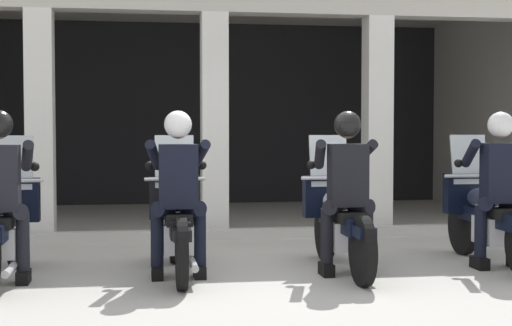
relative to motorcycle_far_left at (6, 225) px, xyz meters
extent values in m
plane|color=#A8A59E|center=(2.42, 3.03, -0.50)|extent=(80.00, 80.00, 0.00)
cube|color=black|center=(2.26, 7.12, 1.19)|extent=(10.03, 0.24, 3.38)
cube|color=#BCB7AD|center=(2.26, 4.86, 2.96)|extent=(10.03, 4.92, 0.16)
cube|color=#BCB7AD|center=(7.17, 4.86, 1.19)|extent=(0.30, 4.92, 3.38)
cube|color=silver|center=(0.00, 2.75, 0.97)|extent=(0.35, 0.36, 2.94)
cube|color=silver|center=(2.26, 2.75, 0.97)|extent=(0.35, 0.36, 2.94)
cube|color=silver|center=(4.51, 2.75, 0.97)|extent=(0.35, 0.36, 2.94)
cube|color=#B7B5AD|center=(2.26, 2.25, -0.44)|extent=(9.63, 0.24, 0.12)
cylinder|color=black|center=(0.00, 0.58, -0.18)|extent=(0.09, 0.64, 0.64)
cube|color=black|center=(0.00, 0.58, 0.03)|extent=(0.14, 0.44, 0.08)
cube|color=silver|center=(0.00, -0.17, -0.13)|extent=(0.28, 0.44, 0.28)
cube|color=black|center=(0.00, -0.12, 0.00)|extent=(0.18, 1.24, 0.16)
ellipsoid|color=#B2B2B7|center=(0.00, 0.10, 0.18)|extent=(0.26, 0.48, 0.22)
cube|color=black|center=(0.00, -0.30, 0.07)|extent=(0.24, 0.52, 0.10)
cylinder|color=silver|center=(0.00, 0.52, 0.06)|extent=(0.05, 0.24, 0.53)
cube|color=black|center=(0.00, 0.46, 0.20)|extent=(0.52, 0.16, 0.44)
sphere|color=silver|center=(0.00, 0.56, 0.22)|extent=(0.18, 0.18, 0.18)
cube|color=silver|center=(0.00, 0.44, 0.57)|extent=(0.40, 0.14, 0.54)
cylinder|color=silver|center=(0.00, 0.36, 0.40)|extent=(0.62, 0.04, 0.04)
cylinder|color=silver|center=(0.12, -0.52, -0.32)|extent=(0.07, 0.55, 0.07)
cube|color=black|center=(0.00, -0.20, 0.49)|extent=(0.05, 0.02, 0.32)
cylinder|color=black|center=(0.14, -0.30, 0.16)|extent=(0.26, 0.29, 0.17)
cylinder|color=black|center=(0.20, -0.30, -0.12)|extent=(0.12, 0.12, 0.53)
cube|color=black|center=(0.20, -0.29, -0.44)|extent=(0.11, 0.26, 0.12)
cylinder|color=black|center=(0.22, -0.09, 0.66)|extent=(0.19, 0.48, 0.31)
sphere|color=black|center=(0.26, 0.12, 0.55)|extent=(0.09, 0.09, 0.09)
cylinder|color=black|center=(1.61, 0.60, -0.18)|extent=(0.09, 0.64, 0.64)
cylinder|color=black|center=(1.61, -0.80, -0.18)|extent=(0.09, 0.64, 0.64)
cube|color=black|center=(1.61, 0.60, 0.03)|extent=(0.14, 0.44, 0.08)
cube|color=silver|center=(1.61, -0.15, -0.13)|extent=(0.28, 0.44, 0.28)
cube|color=black|center=(1.61, -0.10, 0.00)|extent=(0.18, 1.24, 0.16)
ellipsoid|color=black|center=(1.61, 0.12, 0.18)|extent=(0.26, 0.48, 0.22)
cube|color=black|center=(1.61, -0.28, 0.07)|extent=(0.24, 0.52, 0.10)
cube|color=black|center=(1.61, -0.74, 0.00)|extent=(0.16, 0.48, 0.10)
cylinder|color=silver|center=(1.61, 0.54, 0.06)|extent=(0.05, 0.24, 0.53)
cube|color=black|center=(1.61, 0.48, 0.20)|extent=(0.52, 0.16, 0.44)
sphere|color=silver|center=(1.61, 0.58, 0.22)|extent=(0.18, 0.18, 0.18)
cube|color=silver|center=(1.61, 0.46, 0.57)|extent=(0.40, 0.14, 0.54)
cylinder|color=silver|center=(1.61, 0.38, 0.40)|extent=(0.62, 0.04, 0.04)
cylinder|color=silver|center=(1.73, -0.50, -0.32)|extent=(0.07, 0.55, 0.07)
cube|color=black|center=(1.61, -0.30, 0.47)|extent=(0.36, 0.22, 0.60)
cube|color=black|center=(1.61, -0.18, 0.49)|extent=(0.05, 0.02, 0.32)
sphere|color=#936B51|center=(1.61, -0.28, 0.92)|extent=(0.21, 0.21, 0.21)
sphere|color=silver|center=(1.61, -0.28, 0.95)|extent=(0.26, 0.26, 0.26)
cylinder|color=black|center=(1.75, -0.28, 0.16)|extent=(0.26, 0.29, 0.17)
cylinder|color=black|center=(1.81, -0.28, -0.12)|extent=(0.12, 0.12, 0.53)
cube|color=black|center=(1.81, -0.27, -0.44)|extent=(0.11, 0.26, 0.12)
cylinder|color=black|center=(1.47, -0.28, 0.16)|extent=(0.26, 0.29, 0.17)
cylinder|color=black|center=(1.41, -0.28, -0.12)|extent=(0.12, 0.12, 0.53)
cube|color=black|center=(1.41, -0.27, -0.44)|extent=(0.11, 0.26, 0.12)
cylinder|color=black|center=(1.83, -0.07, 0.66)|extent=(0.19, 0.48, 0.31)
sphere|color=black|center=(1.87, 0.14, 0.55)|extent=(0.09, 0.09, 0.09)
cylinder|color=black|center=(1.39, -0.07, 0.66)|extent=(0.19, 0.48, 0.31)
sphere|color=black|center=(1.35, 0.14, 0.55)|extent=(0.09, 0.09, 0.09)
cylinder|color=black|center=(3.23, 0.52, -0.18)|extent=(0.09, 0.64, 0.64)
cylinder|color=black|center=(3.23, -0.88, -0.18)|extent=(0.09, 0.64, 0.64)
cube|color=black|center=(3.23, 0.52, 0.03)|extent=(0.14, 0.44, 0.08)
cube|color=silver|center=(3.23, -0.23, -0.13)|extent=(0.28, 0.44, 0.28)
cube|color=black|center=(3.23, -0.18, 0.00)|extent=(0.18, 1.24, 0.16)
ellipsoid|color=#B2B2B7|center=(3.23, 0.04, 0.18)|extent=(0.26, 0.48, 0.22)
cube|color=black|center=(3.23, -0.36, 0.07)|extent=(0.24, 0.52, 0.10)
cube|color=black|center=(3.23, -0.82, 0.00)|extent=(0.16, 0.48, 0.10)
cylinder|color=silver|center=(3.23, 0.46, 0.06)|extent=(0.05, 0.24, 0.53)
cube|color=black|center=(3.23, 0.40, 0.20)|extent=(0.52, 0.16, 0.44)
sphere|color=silver|center=(3.23, 0.50, 0.22)|extent=(0.18, 0.18, 0.18)
cube|color=silver|center=(3.23, 0.38, 0.57)|extent=(0.40, 0.14, 0.54)
cylinder|color=silver|center=(3.23, 0.30, 0.40)|extent=(0.62, 0.04, 0.04)
cylinder|color=silver|center=(3.35, -0.58, -0.32)|extent=(0.07, 0.55, 0.07)
cube|color=black|center=(3.23, -0.38, 0.47)|extent=(0.36, 0.22, 0.60)
cube|color=#14193F|center=(3.23, -0.26, 0.49)|extent=(0.05, 0.02, 0.32)
sphere|color=#936B51|center=(3.23, -0.36, 0.92)|extent=(0.21, 0.21, 0.21)
sphere|color=black|center=(3.23, -0.36, 0.95)|extent=(0.26, 0.26, 0.26)
cylinder|color=black|center=(3.37, -0.36, 0.16)|extent=(0.26, 0.29, 0.17)
cylinder|color=black|center=(3.43, -0.36, -0.12)|extent=(0.12, 0.12, 0.53)
cube|color=black|center=(3.43, -0.35, -0.44)|extent=(0.11, 0.26, 0.12)
cylinder|color=black|center=(3.09, -0.36, 0.16)|extent=(0.26, 0.29, 0.17)
cylinder|color=black|center=(3.03, -0.36, -0.12)|extent=(0.12, 0.12, 0.53)
cube|color=black|center=(3.03, -0.35, -0.44)|extent=(0.11, 0.26, 0.12)
cylinder|color=black|center=(3.45, -0.15, 0.66)|extent=(0.19, 0.48, 0.31)
sphere|color=black|center=(3.49, 0.06, 0.55)|extent=(0.09, 0.09, 0.09)
cylinder|color=black|center=(3.01, -0.15, 0.66)|extent=(0.19, 0.48, 0.31)
sphere|color=black|center=(2.97, 0.06, 0.55)|extent=(0.09, 0.09, 0.09)
cylinder|color=black|center=(4.85, 0.63, -0.18)|extent=(0.09, 0.64, 0.64)
cube|color=black|center=(4.85, 0.63, 0.03)|extent=(0.14, 0.44, 0.08)
cube|color=silver|center=(4.85, -0.12, -0.13)|extent=(0.28, 0.44, 0.28)
cube|color=black|center=(4.85, -0.07, 0.00)|extent=(0.18, 1.24, 0.16)
ellipsoid|color=#1E2338|center=(4.85, 0.15, 0.18)|extent=(0.26, 0.48, 0.22)
cube|color=black|center=(4.85, -0.25, 0.07)|extent=(0.24, 0.52, 0.10)
cylinder|color=silver|center=(4.85, 0.57, 0.06)|extent=(0.05, 0.24, 0.53)
cube|color=black|center=(4.85, 0.51, 0.20)|extent=(0.52, 0.16, 0.44)
sphere|color=silver|center=(4.85, 0.61, 0.22)|extent=(0.18, 0.18, 0.18)
cube|color=silver|center=(4.85, 0.49, 0.57)|extent=(0.40, 0.14, 0.54)
cylinder|color=silver|center=(4.85, 0.41, 0.40)|extent=(0.62, 0.04, 0.04)
cube|color=black|center=(4.85, -0.27, 0.47)|extent=(0.36, 0.22, 0.60)
cube|color=black|center=(4.85, -0.15, 0.49)|extent=(0.05, 0.02, 0.32)
sphere|color=tan|center=(4.85, -0.25, 0.92)|extent=(0.21, 0.21, 0.21)
sphere|color=silver|center=(4.85, -0.25, 0.95)|extent=(0.26, 0.26, 0.26)
cylinder|color=black|center=(4.71, -0.25, 0.16)|extent=(0.26, 0.29, 0.17)
cylinder|color=black|center=(4.65, -0.25, -0.12)|extent=(0.12, 0.12, 0.53)
cube|color=black|center=(4.65, -0.24, -0.44)|extent=(0.11, 0.26, 0.12)
cylinder|color=black|center=(5.07, -0.04, 0.66)|extent=(0.19, 0.48, 0.31)
sphere|color=black|center=(5.11, 0.17, 0.55)|extent=(0.09, 0.09, 0.09)
cylinder|color=black|center=(4.63, -0.04, 0.66)|extent=(0.19, 0.48, 0.31)
sphere|color=black|center=(4.59, 0.17, 0.55)|extent=(0.09, 0.09, 0.09)
camera|label=1|loc=(1.24, -7.54, 0.92)|focal=54.21mm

